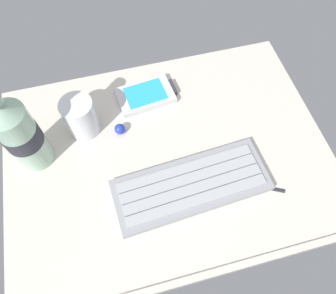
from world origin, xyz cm
name	(u,v)px	position (x,y,z in cm)	size (l,w,h in cm)	color
ground_plane	(168,157)	(0.00, -0.23, -0.99)	(64.00, 48.00, 2.80)	beige
keyboard	(191,185)	(2.42, -7.80, 0.81)	(29.66, 12.87, 1.70)	#93969B
handheld_device	(146,95)	(-1.12, 14.85, 0.73)	(13.37, 8.92, 1.50)	silver
juice_cup	(81,118)	(-15.17, 10.19, 3.91)	(6.40, 6.40, 8.50)	silver
water_bottle	(20,133)	(-25.11, 5.98, 9.01)	(6.73, 6.73, 20.80)	#9EC1A8
trackball_mouse	(120,129)	(-8.24, 7.51, 1.10)	(2.20, 2.20, 2.20)	#2338B2
stylus_pen	(260,186)	(15.00, -11.00, 0.35)	(0.70, 0.70, 9.50)	#26262B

